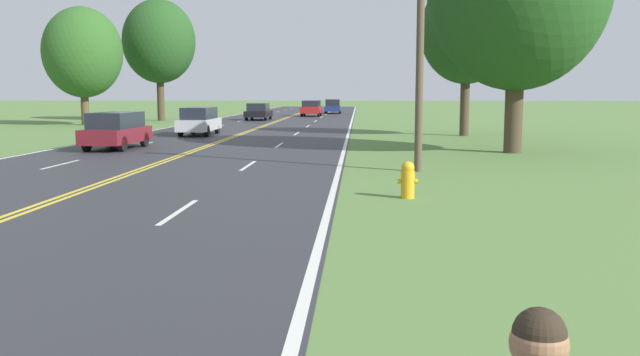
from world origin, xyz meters
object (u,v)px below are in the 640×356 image
at_px(car_silver_suv_mid_far, 199,120).
at_px(tree_far_back, 83,53).
at_px(car_dark_blue_van_horizon, 333,106).
at_px(fire_hydrant, 408,179).
at_px(car_maroon_hatchback_mid_near, 116,130).
at_px(car_black_sedan_receding, 259,111).
at_px(tree_behind_sign, 467,31).
at_px(tree_mid_treeline, 159,42).
at_px(car_red_suv_distant, 311,108).

bearing_deg(car_silver_suv_mid_far, tree_far_back, 44.73).
bearing_deg(car_dark_blue_van_horizon, car_silver_suv_mid_far, -8.78).
xyz_separation_m(car_silver_suv_mid_far, car_dark_blue_van_horizon, (6.25, 40.87, 0.00)).
bearing_deg(fire_hydrant, car_dark_blue_van_horizon, 93.81).
distance_m(car_maroon_hatchback_mid_near, car_black_sedan_receding, 31.50).
distance_m(tree_behind_sign, tree_far_back, 29.23).
bearing_deg(car_black_sedan_receding, car_dark_blue_van_horizon, -16.63).
bearing_deg(tree_behind_sign, tree_mid_treeline, 140.33).
bearing_deg(car_dark_blue_van_horizon, car_maroon_hatchback_mid_near, -8.64).
bearing_deg(tree_behind_sign, tree_far_back, 157.53).
xyz_separation_m(car_maroon_hatchback_mid_near, car_red_suv_distant, (5.75, 41.16, 0.03)).
height_order(tree_behind_sign, car_silver_suv_mid_far, tree_behind_sign).
bearing_deg(car_red_suv_distant, fire_hydrant, 7.72).
bearing_deg(car_silver_suv_mid_far, tree_behind_sign, -88.70).
height_order(fire_hydrant, car_maroon_hatchback_mid_near, car_maroon_hatchback_mid_near).
bearing_deg(tree_far_back, tree_behind_sign, -22.47).
height_order(tree_mid_treeline, tree_far_back, tree_mid_treeline).
xyz_separation_m(tree_behind_sign, car_silver_suv_mid_far, (-15.42, -0.42, -5.10)).
bearing_deg(tree_behind_sign, car_silver_suv_mid_far, -178.44).
xyz_separation_m(fire_hydrant, car_black_sedan_receding, (-10.24, 44.78, 0.33)).
xyz_separation_m(car_red_suv_distant, car_dark_blue_van_horizon, (1.88, 9.55, -0.02)).
bearing_deg(car_silver_suv_mid_far, tree_mid_treeline, 21.98).
bearing_deg(tree_behind_sign, car_maroon_hatchback_mid_near, -148.57).
relative_size(tree_behind_sign, car_maroon_hatchback_mid_near, 2.07).
xyz_separation_m(fire_hydrant, tree_mid_treeline, (-18.69, 43.16, 6.43)).
distance_m(fire_hydrant, tree_mid_treeline, 47.47).
relative_size(car_silver_suv_mid_far, car_red_suv_distant, 1.09).
height_order(fire_hydrant, car_red_suv_distant, car_red_suv_distant).
bearing_deg(car_black_sedan_receding, tree_far_back, 130.80).
bearing_deg(car_red_suv_distant, car_maroon_hatchback_mid_near, -6.67).
xyz_separation_m(car_silver_suv_mid_far, car_red_suv_distant, (4.37, 31.32, 0.03)).
distance_m(tree_mid_treeline, car_maroon_hatchback_mid_near, 31.19).
bearing_deg(car_black_sedan_receding, car_silver_suv_mid_far, 179.88).
xyz_separation_m(tree_mid_treeline, car_silver_suv_mid_far, (8.18, -19.99, -6.02)).
bearing_deg(fire_hydrant, car_black_sedan_receding, 102.88).
bearing_deg(car_red_suv_distant, tree_mid_treeline, -46.64).
distance_m(fire_hydrant, car_dark_blue_van_horizon, 64.18).
xyz_separation_m(tree_behind_sign, tree_mid_treeline, (-23.60, 19.57, 0.92)).
height_order(tree_behind_sign, car_red_suv_distant, tree_behind_sign).
distance_m(car_maroon_hatchback_mid_near, car_dark_blue_van_horizon, 51.29).
bearing_deg(car_red_suv_distant, tree_behind_sign, 20.97).
distance_m(car_silver_suv_mid_far, car_dark_blue_van_horizon, 41.34).
height_order(tree_mid_treeline, car_dark_blue_van_horizon, tree_mid_treeline).
relative_size(tree_far_back, car_black_sedan_receding, 1.87).
relative_size(tree_mid_treeline, car_black_sedan_receding, 2.22).
distance_m(tree_behind_sign, car_dark_blue_van_horizon, 41.79).
bearing_deg(tree_mid_treeline, car_dark_blue_van_horizon, 55.36).
relative_size(tree_behind_sign, car_dark_blue_van_horizon, 2.05).
xyz_separation_m(tree_mid_treeline, tree_far_back, (-3.41, -8.40, -1.41)).
height_order(tree_behind_sign, tree_far_back, tree_behind_sign).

